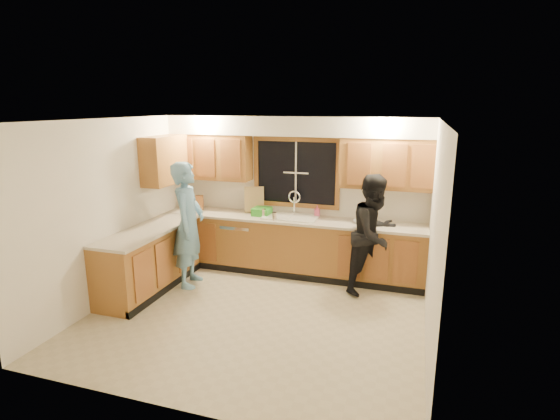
% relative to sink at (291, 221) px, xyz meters
% --- Properties ---
extents(floor, '(4.20, 4.20, 0.00)m').
position_rel_sink_xyz_m(floor, '(0.00, -1.60, -0.86)').
color(floor, '#BDB192').
rests_on(floor, ground).
extents(ceiling, '(4.20, 4.20, 0.00)m').
position_rel_sink_xyz_m(ceiling, '(0.00, -1.60, 1.64)').
color(ceiling, silver).
extents(wall_back, '(4.20, 0.00, 4.20)m').
position_rel_sink_xyz_m(wall_back, '(0.00, 0.30, 0.39)').
color(wall_back, white).
rests_on(wall_back, ground).
extents(wall_left, '(0.00, 3.80, 3.80)m').
position_rel_sink_xyz_m(wall_left, '(-2.10, -1.60, 0.39)').
color(wall_left, white).
rests_on(wall_left, ground).
extents(wall_right, '(0.00, 3.80, 3.80)m').
position_rel_sink_xyz_m(wall_right, '(2.10, -1.60, 0.39)').
color(wall_right, white).
rests_on(wall_right, ground).
extents(base_cabinets_back, '(4.20, 0.60, 0.88)m').
position_rel_sink_xyz_m(base_cabinets_back, '(0.00, -0.00, -0.42)').
color(base_cabinets_back, '#A3692F').
rests_on(base_cabinets_back, ground).
extents(base_cabinets_left, '(0.60, 1.90, 0.88)m').
position_rel_sink_xyz_m(base_cabinets_left, '(-1.80, -1.25, -0.42)').
color(base_cabinets_left, '#A3692F').
rests_on(base_cabinets_left, ground).
extents(countertop_back, '(4.20, 0.63, 0.04)m').
position_rel_sink_xyz_m(countertop_back, '(0.00, -0.02, 0.04)').
color(countertop_back, beige).
rests_on(countertop_back, base_cabinets_back).
extents(countertop_left, '(0.63, 1.90, 0.04)m').
position_rel_sink_xyz_m(countertop_left, '(-1.79, -1.25, 0.04)').
color(countertop_left, beige).
rests_on(countertop_left, base_cabinets_left).
extents(upper_cabinets_left, '(1.35, 0.33, 0.75)m').
position_rel_sink_xyz_m(upper_cabinets_left, '(-1.43, 0.13, 0.96)').
color(upper_cabinets_left, '#A3692F').
rests_on(upper_cabinets_left, wall_back).
extents(upper_cabinets_right, '(1.35, 0.33, 0.75)m').
position_rel_sink_xyz_m(upper_cabinets_right, '(1.43, 0.13, 0.96)').
color(upper_cabinets_right, '#A3692F').
rests_on(upper_cabinets_right, wall_back).
extents(upper_cabinets_return, '(0.33, 0.90, 0.75)m').
position_rel_sink_xyz_m(upper_cabinets_return, '(-1.94, -0.48, 0.96)').
color(upper_cabinets_return, '#A3692F').
rests_on(upper_cabinets_return, wall_left).
extents(soffit, '(4.20, 0.35, 0.30)m').
position_rel_sink_xyz_m(soffit, '(0.00, 0.12, 1.49)').
color(soffit, white).
rests_on(soffit, wall_back).
extents(window_frame, '(1.44, 0.03, 1.14)m').
position_rel_sink_xyz_m(window_frame, '(0.00, 0.29, 0.74)').
color(window_frame, black).
rests_on(window_frame, wall_back).
extents(sink, '(0.86, 0.52, 0.57)m').
position_rel_sink_xyz_m(sink, '(0.00, 0.00, 0.00)').
color(sink, white).
rests_on(sink, countertop_back).
extents(dishwasher, '(0.60, 0.56, 0.82)m').
position_rel_sink_xyz_m(dishwasher, '(-0.85, -0.01, -0.45)').
color(dishwasher, silver).
rests_on(dishwasher, floor).
extents(stove, '(0.58, 0.75, 0.90)m').
position_rel_sink_xyz_m(stove, '(-1.80, -1.82, -0.41)').
color(stove, silver).
rests_on(stove, floor).
extents(man, '(0.58, 0.76, 1.88)m').
position_rel_sink_xyz_m(man, '(-1.31, -0.93, 0.07)').
color(man, '#699FC7').
rests_on(man, floor).
extents(woman, '(1.01, 1.07, 1.74)m').
position_rel_sink_xyz_m(woman, '(1.35, -0.35, 0.00)').
color(woman, black).
rests_on(woman, floor).
extents(knife_block, '(0.16, 0.15, 0.24)m').
position_rel_sink_xyz_m(knife_block, '(-1.64, 0.05, 0.18)').
color(knife_block, '#9C5B2B').
rests_on(knife_block, countertop_back).
extents(cutting_board, '(0.34, 0.22, 0.43)m').
position_rel_sink_xyz_m(cutting_board, '(-0.68, 0.17, 0.27)').
color(cutting_board, tan).
rests_on(cutting_board, countertop_back).
extents(dish_crate, '(0.29, 0.27, 0.13)m').
position_rel_sink_xyz_m(dish_crate, '(-0.49, -0.00, 0.12)').
color(dish_crate, '#2C9225').
rests_on(dish_crate, countertop_back).
extents(soap_bottle, '(0.10, 0.10, 0.19)m').
position_rel_sink_xyz_m(soap_bottle, '(0.39, 0.18, 0.15)').
color(soap_bottle, '#EB5988').
rests_on(soap_bottle, countertop_back).
extents(bowl, '(0.20, 0.20, 0.05)m').
position_rel_sink_xyz_m(bowl, '(1.09, 0.01, 0.08)').
color(bowl, silver).
rests_on(bowl, countertop_back).
extents(can_left, '(0.08, 0.08, 0.13)m').
position_rel_sink_xyz_m(can_left, '(-0.42, -0.10, 0.12)').
color(can_left, '#C6B298').
rests_on(can_left, countertop_back).
extents(can_right, '(0.08, 0.08, 0.13)m').
position_rel_sink_xyz_m(can_right, '(-0.20, -0.23, 0.12)').
color(can_right, '#C6B298').
rests_on(can_right, countertop_back).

